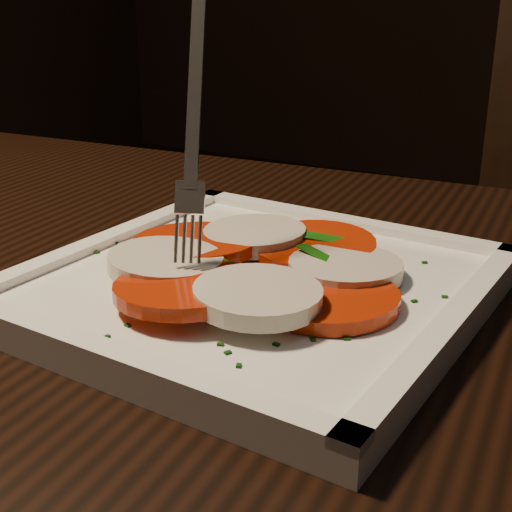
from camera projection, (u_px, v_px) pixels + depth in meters
table at (240, 493)px, 0.43m from camera, size 1.25×0.87×0.75m
plate at (256, 289)px, 0.45m from camera, size 0.28×0.28×0.01m
caprese_salad at (256, 266)px, 0.44m from camera, size 0.23×0.23×0.02m
fork at (196, 126)px, 0.43m from camera, size 0.05×0.08×0.15m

